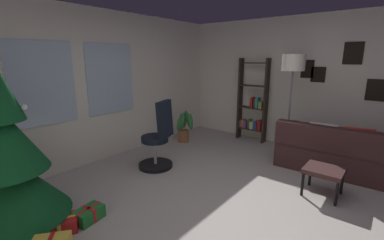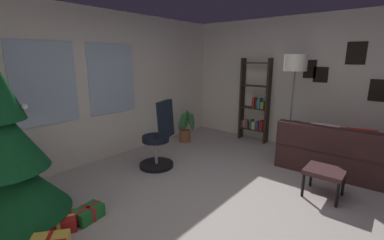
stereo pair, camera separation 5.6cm
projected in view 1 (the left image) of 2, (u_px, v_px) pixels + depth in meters
name	position (u px, v px, depth m)	size (l,w,h in m)	color
ground_plane	(232.00, 209.00, 3.21)	(5.56, 5.17, 0.10)	#B3A9A2
wall_back_with_windows	(101.00, 86.00, 4.48)	(5.56, 0.12, 2.57)	silver
wall_right_with_frames	(308.00, 83.00, 5.04)	(0.12, 5.17, 2.57)	silver
couch	(346.00, 152.00, 4.21)	(1.64, 1.81, 0.79)	#3B2222
footstool	(324.00, 172.00, 3.37)	(0.42, 0.46, 0.38)	#3B2222
holiday_tree	(5.00, 161.00, 2.56)	(1.11, 1.11, 2.31)	#4C331E
gift_box_red	(60.00, 225.00, 2.70)	(0.40, 0.36, 0.15)	red
gift_box_green	(89.00, 214.00, 2.88)	(0.33, 0.24, 0.16)	#1E722D
office_chair	(158.00, 142.00, 4.21)	(0.56, 0.58, 1.12)	black
bookshelf	(253.00, 106.00, 5.58)	(0.18, 0.64, 1.77)	#2D251C
floor_lamp	(293.00, 69.00, 4.48)	(0.38, 0.38, 1.83)	slate
potted_plant	(184.00, 128.00, 5.58)	(0.44, 0.47, 0.69)	#965838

